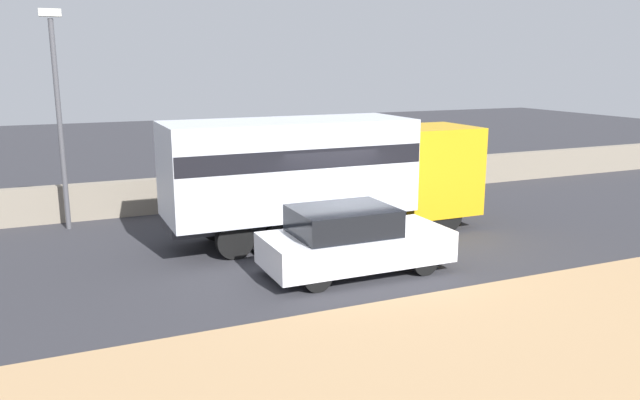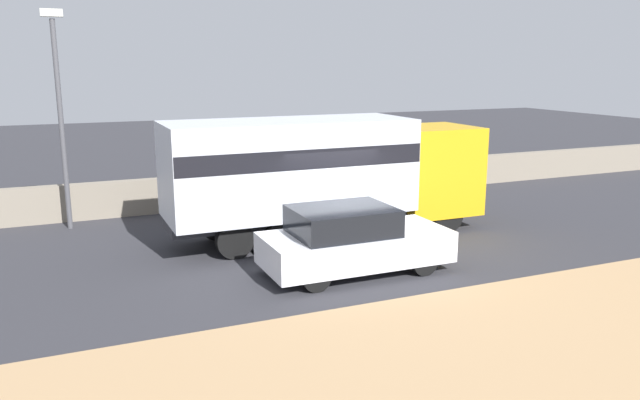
{
  "view_description": "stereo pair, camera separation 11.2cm",
  "coord_description": "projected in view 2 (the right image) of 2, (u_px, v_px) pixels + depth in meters",
  "views": [
    {
      "loc": [
        -6.33,
        -12.45,
        4.6
      ],
      "look_at": [
        -0.45,
        0.96,
        1.38
      ],
      "focal_mm": 35.0,
      "sensor_mm": 36.0,
      "label": 1
    },
    {
      "loc": [
        -6.22,
        -12.5,
        4.6
      ],
      "look_at": [
        -0.45,
        0.96,
        1.38
      ],
      "focal_mm": 35.0,
      "sensor_mm": 36.0,
      "label": 2
    }
  ],
  "objects": [
    {
      "name": "car_hatchback",
      "position": [
        352.0,
        240.0,
        13.86
      ],
      "size": [
        4.18,
        1.83,
        1.52
      ],
      "color": "silver",
      "rests_on": "ground_plane"
    },
    {
      "name": "ground_plane",
      "position": [
        354.0,
        264.0,
        14.6
      ],
      "size": [
        80.0,
        80.0,
        0.0
      ],
      "primitive_type": "plane",
      "color": "#2D2D33"
    },
    {
      "name": "dirt_shoulder_foreground",
      "position": [
        499.0,
        358.0,
        9.91
      ],
      "size": [
        60.0,
        5.64,
        0.04
      ],
      "color": "tan",
      "rests_on": "ground_plane"
    },
    {
      "name": "box_truck",
      "position": [
        321.0,
        169.0,
        16.46
      ],
      "size": [
        8.66,
        2.44,
        3.19
      ],
      "color": "gold",
      "rests_on": "ground_plane"
    },
    {
      "name": "stone_wall_backdrop",
      "position": [
        261.0,
        187.0,
        20.79
      ],
      "size": [
        60.0,
        0.35,
        1.1
      ],
      "color": "gray",
      "rests_on": "ground_plane"
    },
    {
      "name": "street_lamp",
      "position": [
        59.0,
        103.0,
        17.01
      ],
      "size": [
        0.56,
        0.28,
        6.01
      ],
      "color": "#4C4C51",
      "rests_on": "ground_plane"
    }
  ]
}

